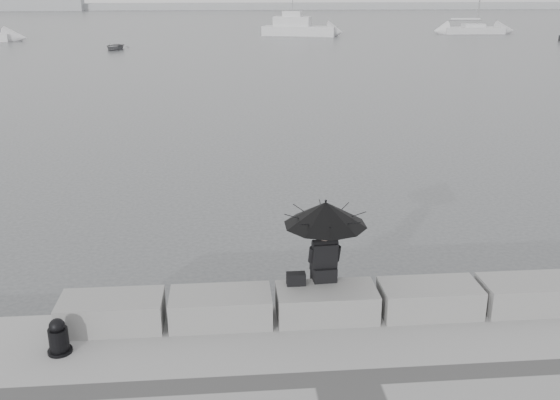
{
  "coord_description": "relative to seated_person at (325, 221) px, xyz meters",
  "views": [
    {
      "loc": [
        -1.54,
        -9.3,
        5.59
      ],
      "look_at": [
        -0.45,
        3.0,
        1.34
      ],
      "focal_mm": 40.0,
      "sensor_mm": 36.0,
      "label": 1
    }
  ],
  "objects": [
    {
      "name": "stone_block_right",
      "position": [
        1.69,
        -0.36,
        -1.29
      ],
      "size": [
        1.6,
        0.8,
        0.5
      ],
      "primitive_type": "cube",
      "color": "gray",
      "rests_on": "promenade"
    },
    {
      "name": "motor_cruiser",
      "position": [
        7.56,
        66.87,
        -1.14
      ],
      "size": [
        9.05,
        5.3,
        4.5
      ],
      "rotation": [
        0.0,
        0.0,
        -0.31
      ],
      "color": "silver",
      "rests_on": "ground"
    },
    {
      "name": "ground",
      "position": [
        -0.01,
        0.09,
        -2.04
      ],
      "size": [
        360.0,
        360.0,
        0.0
      ],
      "primitive_type": "plane",
      "color": "#424446",
      "rests_on": "ground"
    },
    {
      "name": "stone_block_far_left",
      "position": [
        -3.41,
        -0.36,
        -1.29
      ],
      "size": [
        1.6,
        0.8,
        0.5
      ],
      "primitive_type": "cube",
      "color": "gray",
      "rests_on": "promenade"
    },
    {
      "name": "stone_block_centre",
      "position": [
        -0.01,
        -0.36,
        -1.29
      ],
      "size": [
        1.6,
        0.8,
        0.5
      ],
      "primitive_type": "cube",
      "color": "gray",
      "rests_on": "promenade"
    },
    {
      "name": "sailboat_right",
      "position": [
        29.42,
        68.22,
        -1.51
      ],
      "size": [
        7.41,
        2.63,
        12.9
      ],
      "rotation": [
        0.0,
        0.0,
        -0.03
      ],
      "color": "silver",
      "rests_on": "ground"
    },
    {
      "name": "seated_person",
      "position": [
        0.0,
        0.0,
        0.0
      ],
      "size": [
        1.35,
        1.35,
        1.39
      ],
      "rotation": [
        0.0,
        0.0,
        0.06
      ],
      "color": "black",
      "rests_on": "stone_block_centre"
    },
    {
      "name": "stone_block_far_right",
      "position": [
        3.39,
        -0.36,
        -1.29
      ],
      "size": [
        1.6,
        0.8,
        0.5
      ],
      "primitive_type": "cube",
      "color": "gray",
      "rests_on": "promenade"
    },
    {
      "name": "distant_landmass",
      "position": [
        -8.15,
        154.6,
        -1.14
      ],
      "size": [
        180.0,
        8.0,
        2.8
      ],
      "color": "#A3A6A8",
      "rests_on": "ground"
    },
    {
      "name": "stone_block_left",
      "position": [
        -1.71,
        -0.36,
        -1.29
      ],
      "size": [
        1.6,
        0.8,
        0.5
      ],
      "primitive_type": "cube",
      "color": "gray",
      "rests_on": "promenade"
    },
    {
      "name": "bag",
      "position": [
        -0.48,
        -0.14,
        -0.94
      ],
      "size": [
        0.31,
        0.18,
        0.2
      ],
      "primitive_type": "cube",
      "color": "black",
      "rests_on": "stone_block_centre"
    },
    {
      "name": "dinghy",
      "position": [
        -11.58,
        51.23,
        -1.77
      ],
      "size": [
        3.37,
        1.87,
        0.54
      ],
      "primitive_type": "imported",
      "rotation": [
        0.0,
        0.0,
        -0.17
      ],
      "color": "gray",
      "rests_on": "ground"
    },
    {
      "name": "mooring_bollard",
      "position": [
        -4.06,
        -1.05,
        -1.3
      ],
      "size": [
        0.35,
        0.35,
        0.56
      ],
      "color": "black",
      "rests_on": "promenade"
    }
  ]
}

